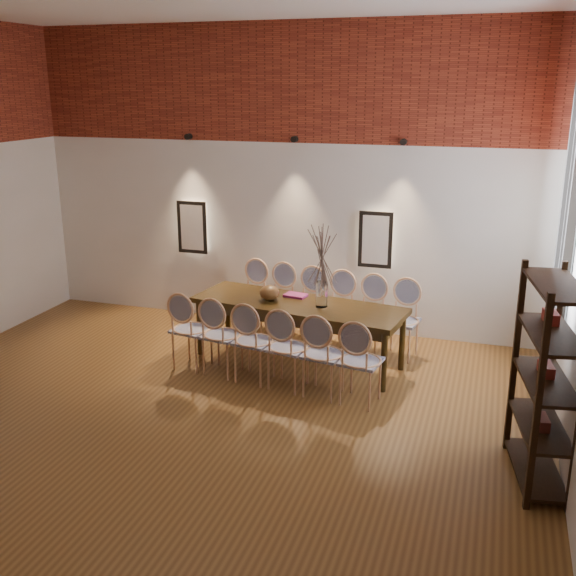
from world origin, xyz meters
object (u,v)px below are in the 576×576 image
(chair_far_d, at_px, (337,311))
(chair_far_f, at_px, (401,321))
(bowl, at_px, (270,293))
(chair_far_a, at_px, (250,297))
(chair_near_c, at_px, (254,341))
(chair_near_e, at_px, (324,354))
(chair_near_a, at_px, (192,329))
(chair_far_e, at_px, (368,316))
(chair_near_f, at_px, (361,361))
(chair_far_b, at_px, (277,302))
(shelving_rack, at_px, (546,381))
(chair_near_b, at_px, (222,335))
(book, at_px, (296,295))
(dining_table, at_px, (298,332))
(chair_near_d, at_px, (288,347))
(chair_far_c, at_px, (306,306))
(vase, at_px, (322,294))

(chair_far_d, distance_m, chair_far_f, 0.85)
(bowl, bearing_deg, chair_far_a, 124.51)
(chair_near_c, distance_m, chair_near_e, 0.85)
(chair_near_a, xyz_separation_m, chair_far_e, (1.89, 1.09, 0.00))
(chair_near_f, distance_m, chair_far_e, 1.44)
(chair_far_b, distance_m, chair_far_d, 0.85)
(chair_near_c, height_order, shelving_rack, shelving_rack)
(chair_near_b, distance_m, chair_far_e, 1.87)
(book, bearing_deg, chair_far_b, 127.05)
(chair_far_e, xyz_separation_m, bowl, (-1.10, -0.57, 0.37))
(book, bearing_deg, chair_near_a, -144.92)
(dining_table, distance_m, chair_far_d, 0.73)
(chair_near_b, height_order, chair_far_d, same)
(chair_near_f, bearing_deg, chair_near_d, 180.00)
(chair_far_c, distance_m, book, 0.57)
(chair_near_b, xyz_separation_m, vase, (1.03, 0.53, 0.43))
(chair_far_c, height_order, bowl, chair_far_c)
(chair_far_a, bearing_deg, dining_table, 146.98)
(chair_near_c, bearing_deg, chair_far_c, 90.00)
(chair_far_f, bearing_deg, dining_table, 33.02)
(dining_table, height_order, chair_far_a, chair_far_a)
(chair_near_a, bearing_deg, vase, 26.84)
(chair_near_f, relative_size, chair_far_d, 1.00)
(dining_table, height_order, chair_near_f, chair_near_f)
(chair_near_b, bearing_deg, vase, 36.30)
(chair_far_e, distance_m, shelving_rack, 3.08)
(chair_near_e, bearing_deg, chair_near_d, 180.00)
(vase, bearing_deg, chair_far_d, 88.39)
(vase, distance_m, bowl, 0.66)
(chair_far_a, distance_m, chair_far_c, 0.85)
(chair_near_c, distance_m, chair_far_f, 1.87)
(shelving_rack, bearing_deg, chair_near_f, 141.57)
(dining_table, bearing_deg, chair_near_f, -33.02)
(chair_near_d, xyz_separation_m, chair_far_d, (0.22, 1.36, 0.00))
(chair_near_d, height_order, shelving_rack, shelving_rack)
(bowl, bearing_deg, vase, -4.69)
(chair_far_e, xyz_separation_m, shelving_rack, (1.92, -2.37, 0.43))
(chair_far_a, xyz_separation_m, bowl, (0.58, -0.84, 0.37))
(chair_near_c, xyz_separation_m, chair_near_e, (0.84, -0.13, 0.00))
(chair_far_c, relative_size, chair_far_f, 1.00)
(chair_near_e, bearing_deg, chair_near_c, 180.00)
(chair_near_a, bearing_deg, chair_near_e, 0.00)
(chair_near_f, bearing_deg, chair_far_e, 107.10)
(chair_near_f, height_order, bowl, chair_near_f)
(chair_near_d, bearing_deg, chair_far_f, 58.39)
(vase, xyz_separation_m, book, (-0.40, 0.27, -0.14))
(chair_far_a, height_order, shelving_rack, shelving_rack)
(chair_far_f, distance_m, bowl, 1.64)
(chair_near_d, relative_size, bowl, 3.92)
(chair_far_b, height_order, chair_far_f, same)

